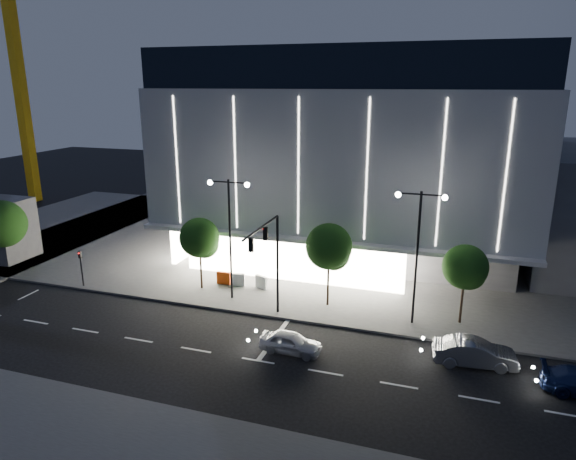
% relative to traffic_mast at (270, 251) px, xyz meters
% --- Properties ---
extents(ground, '(160.00, 160.00, 0.00)m').
position_rel_traffic_mast_xyz_m(ground, '(-1.00, -3.34, -5.03)').
color(ground, black).
rests_on(ground, ground).
extents(sidewalk_museum, '(70.00, 40.00, 0.15)m').
position_rel_traffic_mast_xyz_m(sidewalk_museum, '(4.00, 20.66, -4.95)').
color(sidewalk_museum, '#474747').
rests_on(sidewalk_museum, ground).
extents(museum, '(30.00, 25.80, 18.00)m').
position_rel_traffic_mast_xyz_m(museum, '(1.98, 18.97, 4.25)').
color(museum, '#4C4C51').
rests_on(museum, ground).
extents(traffic_mast, '(0.33, 5.89, 7.07)m').
position_rel_traffic_mast_xyz_m(traffic_mast, '(0.00, 0.00, 0.00)').
color(traffic_mast, black).
rests_on(traffic_mast, ground).
extents(street_lamp_west, '(3.16, 0.36, 9.00)m').
position_rel_traffic_mast_xyz_m(street_lamp_west, '(-4.00, 2.66, 0.93)').
color(street_lamp_west, black).
rests_on(street_lamp_west, ground).
extents(street_lamp_east, '(3.16, 0.36, 9.00)m').
position_rel_traffic_mast_xyz_m(street_lamp_east, '(9.00, 2.66, 0.93)').
color(street_lamp_east, black).
rests_on(street_lamp_east, ground).
extents(ped_signal_far, '(0.22, 0.24, 3.00)m').
position_rel_traffic_mast_xyz_m(ped_signal_far, '(-16.00, 1.16, -3.14)').
color(ped_signal_far, black).
rests_on(ped_signal_far, ground).
extents(tower_crane, '(32.00, 2.00, 28.50)m').
position_rel_traffic_mast_xyz_m(tower_crane, '(-41.92, 24.66, 15.48)').
color(tower_crane, gold).
rests_on(tower_crane, ground).
extents(tree_left, '(3.02, 3.02, 5.72)m').
position_rel_traffic_mast_xyz_m(tree_left, '(-6.97, 3.68, -0.99)').
color(tree_left, black).
rests_on(tree_left, ground).
extents(tree_mid, '(3.25, 3.25, 6.15)m').
position_rel_traffic_mast_xyz_m(tree_mid, '(3.03, 3.68, -0.69)').
color(tree_mid, black).
rests_on(tree_mid, ground).
extents(tree_right, '(2.91, 2.91, 5.51)m').
position_rel_traffic_mast_xyz_m(tree_right, '(12.03, 3.68, -1.14)').
color(tree_right, black).
rests_on(tree_right, ground).
extents(car_lead, '(3.78, 1.63, 1.27)m').
position_rel_traffic_mast_xyz_m(car_lead, '(2.47, -3.30, -4.39)').
color(car_lead, silver).
rests_on(car_lead, ground).
extents(car_second, '(4.73, 2.10, 1.51)m').
position_rel_traffic_mast_xyz_m(car_second, '(12.79, -1.40, -4.27)').
color(car_second, gray).
rests_on(car_second, ground).
extents(barrier_b, '(1.13, 0.50, 1.00)m').
position_rel_traffic_mast_xyz_m(barrier_b, '(-4.54, 4.95, -4.38)').
color(barrier_b, silver).
rests_on(barrier_b, sidewalk_museum).
extents(barrier_c, '(1.11, 0.29, 1.00)m').
position_rel_traffic_mast_xyz_m(barrier_c, '(-5.72, 4.93, -4.38)').
color(barrier_c, '#DD420C').
rests_on(barrier_c, sidewalk_museum).
extents(barrier_d, '(1.11, 0.66, 1.00)m').
position_rel_traffic_mast_xyz_m(barrier_d, '(-2.60, 5.07, -4.38)').
color(barrier_d, white).
rests_on(barrier_d, sidewalk_museum).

